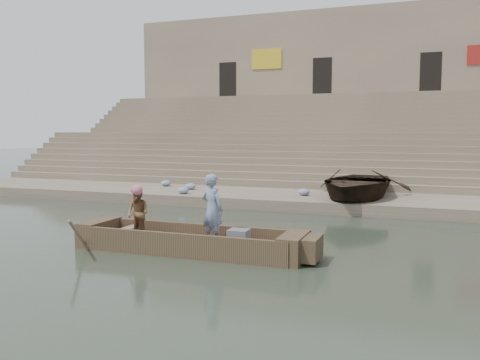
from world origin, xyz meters
The scene contains 13 objects.
ground centered at (0.00, 0.00, 0.00)m, with size 120.00×120.00×0.00m, color #252F23.
lower_landing centered at (0.00, 8.00, 0.20)m, with size 32.00×4.00×0.40m, color gray.
mid_landing centered at (0.00, 15.50, 1.40)m, with size 32.00×3.00×2.80m, color gray.
upper_landing centered at (0.00, 22.50, 2.60)m, with size 32.00×3.00×5.20m, color gray.
ghat_steps centered at (0.00, 17.19, 1.80)m, with size 32.00×11.00×5.20m.
building_wall centered at (0.00, 26.50, 5.60)m, with size 32.00×5.07×11.20m.
main_rowboat centered at (-0.34, -0.48, 0.11)m, with size 5.00×1.30×0.22m, color brown.
rowboat_trim centered at (-0.13, -0.48, 0.31)m, with size 6.04×2.63×1.93m.
standing_man centered at (0.24, -0.42, 1.05)m, with size 0.60×0.40×1.66m, color navy.
rowing_man centered at (-1.73, -0.49, 0.85)m, with size 0.61×0.48×1.26m, color #216430.
television centered at (0.91, -0.48, 0.42)m, with size 0.46×0.42×0.40m.
beached_rowboat centered at (2.49, 7.88, 0.93)m, with size 3.62×5.07×1.05m, color #2D2116.
cloth_bundles centered at (-3.51, 7.89, 0.53)m, with size 7.03×2.70×0.26m.
Camera 1 is at (4.88, -11.20, 2.86)m, focal length 37.95 mm.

